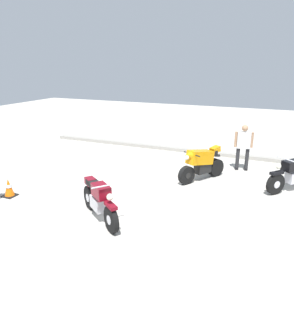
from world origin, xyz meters
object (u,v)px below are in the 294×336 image
motorcycle_black_cruiser (294,174)px  motorcycle_orange_sportbike (202,163)px  motorcycle_maroon_cruiser (99,200)px  traffic_cone (9,188)px  person_in_white_shirt (243,145)px

motorcycle_black_cruiser → motorcycle_orange_sportbike: motorcycle_orange_sportbike is taller
motorcycle_maroon_cruiser → traffic_cone: motorcycle_maroon_cruiser is taller
motorcycle_black_cruiser → motorcycle_orange_sportbike: size_ratio=0.93×
person_in_white_shirt → traffic_cone: size_ratio=3.12×
motorcycle_orange_sportbike → person_in_white_shirt: person_in_white_shirt is taller
person_in_white_shirt → traffic_cone: 7.88m
motorcycle_maroon_cruiser → traffic_cone: (-3.20, 0.19, -0.26)m
motorcycle_orange_sportbike → motorcycle_maroon_cruiser: bearing=7.4°
motorcycle_black_cruiser → traffic_cone: bearing=-22.7°
motorcycle_maroon_cruiser → person_in_white_shirt: size_ratio=1.05×
motorcycle_orange_sportbike → traffic_cone: (-4.78, -3.61, -0.33)m
person_in_white_shirt → motorcycle_orange_sportbike: bearing=134.9°
motorcycle_black_cruiser → traffic_cone: size_ratio=3.15×
motorcycle_black_cruiser → traffic_cone: (-7.59, -3.83, -0.26)m
motorcycle_orange_sportbike → traffic_cone: size_ratio=3.37×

